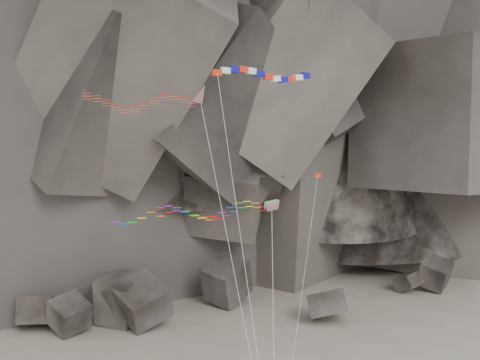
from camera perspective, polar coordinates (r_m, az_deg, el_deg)
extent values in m
cube|color=#47423F|center=(82.93, -18.86, -12.07)|extent=(4.54, 5.19, 4.79)
cube|color=#47423F|center=(98.94, 15.67, -9.64)|extent=(4.83, 4.78, 3.70)
cube|color=#47423F|center=(79.92, -9.41, -12.30)|extent=(8.48, 9.25, 7.42)
cube|color=#47423F|center=(79.27, -15.86, -12.78)|extent=(5.85, 6.51, 5.37)
cube|color=#47423F|center=(82.01, 8.27, -12.20)|extent=(6.37, 6.13, 5.15)
cube|color=#47423F|center=(100.19, 17.99, -8.98)|extent=(5.86, 6.86, 6.05)
cube|color=#47423F|center=(87.68, -1.30, -10.26)|extent=(8.11, 8.57, 7.67)
cube|color=#47423F|center=(87.49, -16.76, -11.14)|extent=(3.94, 3.80, 3.58)
cube|color=#47423F|center=(88.29, -14.94, -11.26)|extent=(5.02, 4.27, 4.39)
cube|color=#47423F|center=(82.66, -12.05, -11.80)|extent=(7.37, 6.86, 5.82)
cube|color=#47423F|center=(82.21, -11.05, -11.18)|extent=(7.68, 8.25, 6.44)
cylinder|color=silver|center=(43.87, -0.47, -9.19)|extent=(3.66, 9.23, 26.25)
cube|color=red|center=(47.26, -2.21, 10.13)|extent=(0.80, 0.63, 0.47)
cube|color=white|center=(47.57, -1.39, 10.33)|extent=(0.83, 0.64, 0.53)
cube|color=#0D0E98|center=(47.83, -0.57, 10.45)|extent=(0.85, 0.64, 0.56)
cube|color=red|center=(48.07, 0.26, 10.44)|extent=(0.86, 0.65, 0.56)
cube|color=white|center=(48.31, 1.07, 10.29)|extent=(0.84, 0.64, 0.54)
cube|color=#0D0E98|center=(48.57, 1.87, 10.04)|extent=(0.81, 0.63, 0.48)
cube|color=red|center=(48.87, 2.65, 9.77)|extent=(0.83, 0.64, 0.51)
cube|color=white|center=(49.23, 3.40, 9.56)|extent=(0.85, 0.64, 0.55)
cube|color=#0D0E98|center=(49.65, 4.13, 9.46)|extent=(0.86, 0.65, 0.56)
cube|color=red|center=(50.12, 4.83, 9.50)|extent=(0.85, 0.64, 0.54)
cube|color=white|center=(50.62, 5.52, 9.64)|extent=(0.82, 0.64, 0.50)
cube|color=#0D0E98|center=(51.11, 6.20, 9.82)|extent=(0.82, 0.64, 0.50)
cylinder|color=silver|center=(43.73, 0.43, -7.97)|extent=(2.30, 9.10, 28.13)
cube|color=#D2E00C|center=(45.99, 3.02, -2.30)|extent=(1.24, 0.81, 0.70)
cube|color=#0CB219|center=(45.86, 3.07, -2.65)|extent=(1.04, 0.63, 0.48)
cylinder|color=silver|center=(44.59, 3.21, -14.47)|extent=(1.58, 6.97, 18.06)
cube|color=red|center=(51.07, 7.40, 0.45)|extent=(0.59, 0.15, 0.38)
cube|color=#0D0E98|center=(51.02, 7.19, 0.45)|extent=(0.22, 0.09, 0.39)
cylinder|color=silver|center=(46.79, 5.64, -12.36)|extent=(6.69, 10.88, 19.90)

